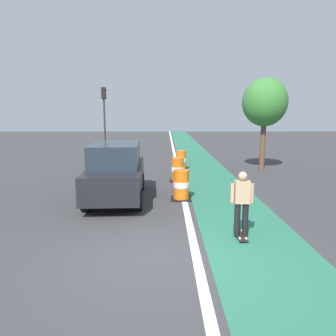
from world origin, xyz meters
TOP-DOWN VIEW (x-y plane):
  - ground_plane at (0.00, 0.00)m, footprint 100.00×100.00m
  - bike_lane_strip at (2.40, 12.00)m, footprint 2.50×80.00m
  - lane_divider_stripe at (0.90, 12.00)m, footprint 0.20×80.00m
  - skateboarder_on_lane at (2.12, 1.13)m, footprint 0.57×0.81m
  - parked_suv_nearest at (-1.55, 4.84)m, footprint 2.07×4.68m
  - traffic_barrel_front at (0.79, 4.77)m, footprint 0.73×0.73m
  - traffic_barrel_mid at (0.78, 8.02)m, footprint 0.73×0.73m
  - traffic_barrel_back at (1.07, 10.96)m, footprint 0.73×0.73m
  - traffic_light_corner at (-4.59, 18.96)m, footprint 0.41×0.32m
  - street_tree_sidewalk at (5.57, 10.99)m, footprint 2.40×2.40m

SIDE VIEW (x-z plane):
  - ground_plane at x=0.00m, z-range 0.00..0.00m
  - bike_lane_strip at x=2.40m, z-range 0.00..0.01m
  - lane_divider_stripe at x=0.90m, z-range 0.00..0.01m
  - traffic_barrel_front at x=0.79m, z-range -0.01..1.08m
  - traffic_barrel_mid at x=0.78m, z-range -0.01..1.08m
  - traffic_barrel_back at x=1.07m, z-range -0.01..1.08m
  - skateboarder_on_lane at x=2.12m, z-range 0.07..1.76m
  - parked_suv_nearest at x=-1.55m, z-range 0.02..2.06m
  - traffic_light_corner at x=-4.59m, z-range 0.95..6.05m
  - street_tree_sidewalk at x=5.57m, z-range 1.17..6.17m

